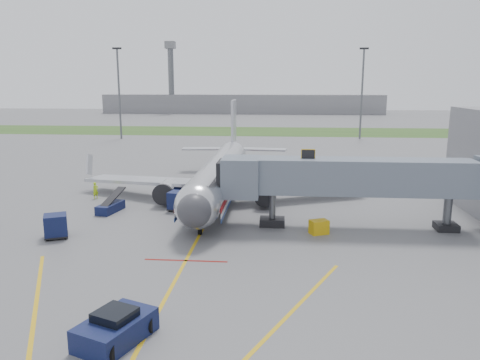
# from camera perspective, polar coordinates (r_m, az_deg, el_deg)

# --- Properties ---
(ground) EXTENTS (400.00, 400.00, 0.00)m
(ground) POSITION_cam_1_polar(r_m,az_deg,el_deg) (37.78, -5.42, -7.55)
(ground) COLOR #565659
(ground) RESTS_ON ground
(grass_strip) EXTENTS (300.00, 25.00, 0.01)m
(grass_strip) POSITION_cam_1_polar(r_m,az_deg,el_deg) (125.87, 1.89, 5.96)
(grass_strip) COLOR #2D4C1E
(grass_strip) RESTS_ON ground
(apron_markings) EXTENTS (21.52, 50.00, 0.01)m
(apron_markings) POSITION_cam_1_polar(r_m,az_deg,el_deg) (31.02, -7.89, -11.99)
(apron_markings) COLOR gold
(apron_markings) RESTS_ON ground
(airliner) EXTENTS (32.10, 35.67, 10.25)m
(airliner) POSITION_cam_1_polar(r_m,az_deg,el_deg) (51.68, -2.48, 0.75)
(airliner) COLOR silver
(airliner) RESTS_ON ground
(jet_bridge) EXTENTS (25.30, 4.00, 6.90)m
(jet_bridge) POSITION_cam_1_polar(r_m,az_deg,el_deg) (41.34, 13.58, 0.27)
(jet_bridge) COLOR slate
(jet_bridge) RESTS_ON ground
(light_mast_left) EXTENTS (2.00, 0.44, 20.40)m
(light_mast_left) POSITION_cam_1_polar(r_m,az_deg,el_deg) (111.28, -14.53, 10.42)
(light_mast_left) COLOR #595B60
(light_mast_left) RESTS_ON ground
(light_mast_right) EXTENTS (2.00, 0.44, 20.40)m
(light_mast_right) POSITION_cam_1_polar(r_m,az_deg,el_deg) (111.64, 14.65, 10.42)
(light_mast_right) COLOR #595B60
(light_mast_right) RESTS_ON ground
(distant_terminal) EXTENTS (120.00, 14.00, 8.00)m
(distant_terminal) POSITION_cam_1_polar(r_m,az_deg,el_deg) (205.93, 0.28, 9.27)
(distant_terminal) COLOR slate
(distant_terminal) RESTS_ON ground
(control_tower) EXTENTS (4.00, 4.00, 30.00)m
(control_tower) POSITION_cam_1_polar(r_m,az_deg,el_deg) (205.49, -8.42, 12.86)
(control_tower) COLOR #595B60
(control_tower) RESTS_ON ground
(pushback_tug) EXTENTS (3.64, 4.47, 1.61)m
(pushback_tug) POSITION_cam_1_polar(r_m,az_deg,el_deg) (24.71, -14.92, -17.05)
(pushback_tug) COLOR #0C1936
(pushback_tug) RESTS_ON ground
(baggage_cart_a) EXTENTS (2.40, 2.40, 1.95)m
(baggage_cart_a) POSITION_cam_1_polar(r_m,az_deg,el_deg) (41.23, -21.55, -5.24)
(baggage_cart_a) COLOR #0C1936
(baggage_cart_a) RESTS_ON ground
(baggage_cart_b) EXTENTS (2.09, 2.09, 1.92)m
(baggage_cart_b) POSITION_cam_1_polar(r_m,az_deg,el_deg) (46.90, -7.55, -2.55)
(baggage_cart_b) COLOR #0C1936
(baggage_cart_b) RESTS_ON ground
(baggage_cart_c) EXTENTS (2.25, 2.25, 1.87)m
(baggage_cart_c) POSITION_cam_1_polar(r_m,az_deg,el_deg) (50.26, -7.16, -1.61)
(baggage_cart_c) COLOR #0C1936
(baggage_cart_c) RESTS_ON ground
(belt_loader) EXTENTS (1.99, 4.31, 2.03)m
(belt_loader) POSITION_cam_1_polar(r_m,az_deg,el_deg) (47.91, -15.50, -3.16)
(belt_loader) COLOR #0C1936
(belt_loader) RESTS_ON ground
(ground_power_cart) EXTENTS (1.76, 1.50, 1.19)m
(ground_power_cart) POSITION_cam_1_polar(r_m,az_deg,el_deg) (40.01, 9.60, -5.68)
(ground_power_cart) COLOR #CA9D0B
(ground_power_cart) RESTS_ON ground
(ramp_worker) EXTENTS (0.75, 0.80, 1.84)m
(ramp_worker) POSITION_cam_1_polar(r_m,az_deg,el_deg) (53.71, -17.19, -1.23)
(ramp_worker) COLOR #AEDC19
(ramp_worker) RESTS_ON ground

